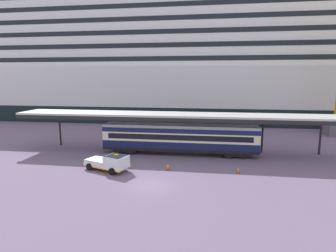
# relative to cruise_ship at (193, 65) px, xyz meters

# --- Properties ---
(ground_plane) EXTENTS (400.00, 400.00, 0.00)m
(ground_plane) POSITION_rel_cruise_ship_xyz_m (-0.96, -48.64, -13.55)
(ground_plane) COLOR slate
(cruise_ship) EXTENTS (131.75, 28.15, 39.88)m
(cruise_ship) POSITION_rel_cruise_ship_xyz_m (0.00, 0.00, 0.00)
(cruise_ship) COLOR black
(cruise_ship) RESTS_ON ground
(platform_canopy) EXTENTS (45.35, 5.00, 5.53)m
(platform_canopy) POSITION_rel_cruise_ship_xyz_m (0.54, -36.58, -8.28)
(platform_canopy) COLOR #BDBDBD
(platform_canopy) RESTS_ON ground
(train_carriage) EXTENTS (20.82, 2.81, 4.11)m
(train_carriage) POSITION_rel_cruise_ship_xyz_m (0.54, -37.00, -11.25)
(train_carriage) COLOR black
(train_carriage) RESTS_ON ground
(service_truck) EXTENTS (5.58, 3.73, 2.02)m
(service_truck) POSITION_rel_cruise_ship_xyz_m (-6.43, -44.99, -12.56)
(service_truck) COLOR white
(service_truck) RESTS_ON ground
(traffic_cone_near) EXTENTS (0.36, 0.36, 0.76)m
(traffic_cone_near) POSITION_rel_cruise_ship_xyz_m (-0.06, -43.69, -13.18)
(traffic_cone_near) COLOR black
(traffic_cone_near) RESTS_ON ground
(traffic_cone_mid) EXTENTS (0.36, 0.36, 0.75)m
(traffic_cone_mid) POSITION_rel_cruise_ship_xyz_m (7.80, -43.60, -13.18)
(traffic_cone_mid) COLOR black
(traffic_cone_mid) RESTS_ON ground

